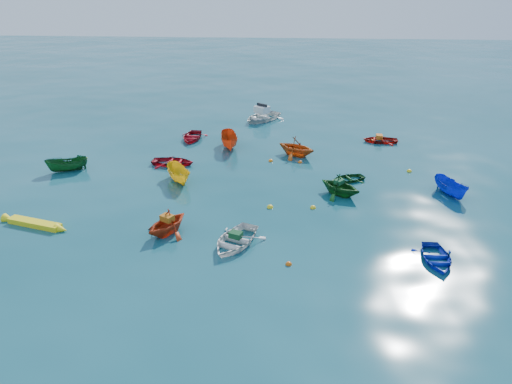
# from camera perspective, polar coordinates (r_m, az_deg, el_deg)

# --- Properties ---
(ground) EXTENTS (160.00, 160.00, 0.00)m
(ground) POSITION_cam_1_polar(r_m,az_deg,el_deg) (26.46, -0.73, -5.27)
(ground) COLOR #0A414A
(ground) RESTS_ON ground
(dinghy_white_near) EXTENTS (3.64, 4.18, 0.72)m
(dinghy_white_near) POSITION_cam_1_polar(r_m,az_deg,el_deg) (25.90, -2.41, -6.00)
(dinghy_white_near) COLOR silver
(dinghy_white_near) RESTS_ON ground
(dinghy_blue_se) EXTENTS (2.03, 2.83, 0.58)m
(dinghy_blue_se) POSITION_cam_1_polar(r_m,az_deg,el_deg) (26.04, 19.85, -7.43)
(dinghy_blue_se) COLOR #0D23AB
(dinghy_blue_se) RESTS_ON ground
(dinghy_orange_w) EXTENTS (3.40, 3.54, 1.43)m
(dinghy_orange_w) POSITION_cam_1_polar(r_m,az_deg,el_deg) (27.36, -10.06, -4.61)
(dinghy_orange_w) COLOR #BD3311
(dinghy_orange_w) RESTS_ON ground
(sampan_yellow_mid) EXTENTS (2.52, 3.27, 1.20)m
(sampan_yellow_mid) POSITION_cam_1_polar(r_m,az_deg,el_deg) (33.62, -8.74, 1.20)
(sampan_yellow_mid) COLOR gold
(sampan_yellow_mid) RESTS_ON ground
(dinghy_green_e) EXTENTS (2.87, 2.54, 0.49)m
(dinghy_green_e) POSITION_cam_1_polar(r_m,az_deg,el_deg) (33.94, 10.40, 1.30)
(dinghy_green_e) COLOR #0F4117
(dinghy_green_e) RESTS_ON ground
(dinghy_red_nw) EXTENTS (3.21, 2.41, 0.63)m
(dinghy_red_nw) POSITION_cam_1_polar(r_m,az_deg,el_deg) (36.60, -9.46, 3.11)
(dinghy_red_nw) COLOR #A50D19
(dinghy_red_nw) RESTS_ON ground
(sampan_orange_n) EXTENTS (1.92, 3.59, 1.32)m
(sampan_orange_n) POSITION_cam_1_polar(r_m,az_deg,el_deg) (39.65, -3.02, 5.11)
(sampan_orange_n) COLOR #C13E12
(sampan_orange_n) RESTS_ON ground
(dinghy_green_n) EXTENTS (3.65, 3.59, 1.45)m
(dinghy_green_n) POSITION_cam_1_polar(r_m,az_deg,el_deg) (31.74, 9.53, -0.31)
(dinghy_green_n) COLOR #124D17
(dinghy_green_n) RESTS_ON ground
(dinghy_red_ne) EXTENTS (2.85, 2.10, 0.57)m
(dinghy_red_ne) POSITION_cam_1_polar(r_m,az_deg,el_deg) (42.11, 13.98, 5.57)
(dinghy_red_ne) COLOR #A9150E
(dinghy_red_ne) RESTS_ON ground
(sampan_blue_far) EXTENTS (2.06, 3.09, 1.12)m
(sampan_blue_far) POSITION_cam_1_polar(r_m,az_deg,el_deg) (33.61, 21.25, -0.28)
(sampan_blue_far) COLOR #0F25BD
(sampan_blue_far) RESTS_ON ground
(dinghy_red_far) EXTENTS (2.41, 3.25, 0.65)m
(dinghy_red_far) POSITION_cam_1_polar(r_m,az_deg,el_deg) (41.87, -7.31, 6.00)
(dinghy_red_far) COLOR maroon
(dinghy_red_far) RESTS_ON ground
(dinghy_orange_far) EXTENTS (3.88, 3.74, 1.57)m
(dinghy_orange_far) POSITION_cam_1_polar(r_m,az_deg,el_deg) (38.00, 4.59, 4.18)
(dinghy_orange_far) COLOR #C45012
(dinghy_orange_far) RESTS_ON ground
(sampan_green_far) EXTENTS (3.03, 2.12, 1.10)m
(sampan_green_far) POSITION_cam_1_polar(r_m,az_deg,el_deg) (37.35, -20.69, 2.26)
(sampan_green_far) COLOR #10451B
(sampan_green_far) RESTS_ON ground
(kayak_yellow) EXTENTS (3.99, 1.64, 0.40)m
(kayak_yellow) POSITION_cam_1_polar(r_m,az_deg,el_deg) (30.21, -23.91, -3.56)
(kayak_yellow) COLOR yellow
(kayak_yellow) RESTS_ON ground
(motorboat_white) EXTENTS (4.93, 5.14, 1.47)m
(motorboat_white) POSITION_cam_1_polar(r_m,az_deg,el_deg) (46.89, 0.68, 8.22)
(motorboat_white) COLOR silver
(motorboat_white) RESTS_ON ground
(tarp_green_a) EXTENTS (0.77, 0.69, 0.31)m
(tarp_green_a) POSITION_cam_1_polar(r_m,az_deg,el_deg) (25.72, -2.33, -4.91)
(tarp_green_a) COLOR #114721
(tarp_green_a) RESTS_ON dinghy_white_near
(tarp_orange_a) EXTENTS (0.82, 0.76, 0.32)m
(tarp_orange_a) POSITION_cam_1_polar(r_m,az_deg,el_deg) (26.98, -10.12, -2.94)
(tarp_orange_a) COLOR #B35E12
(tarp_orange_a) RESTS_ON dinghy_orange_w
(tarp_green_b) EXTENTS (0.69, 0.71, 0.28)m
(tarp_green_b) POSITION_cam_1_polar(r_m,az_deg,el_deg) (31.45, 9.49, 1.17)
(tarp_green_b) COLOR #124A25
(tarp_green_b) RESTS_ON dinghy_green_n
(tarp_orange_b) EXTENTS (0.53, 0.68, 0.32)m
(tarp_orange_b) POSITION_cam_1_polar(r_m,az_deg,el_deg) (41.96, 13.91, 6.16)
(tarp_orange_b) COLOR orange
(tarp_orange_b) RESTS_ON dinghy_red_ne
(buoy_ye_a) EXTENTS (0.38, 0.38, 0.38)m
(buoy_ye_a) POSITION_cam_1_polar(r_m,az_deg,el_deg) (29.66, 1.62, -1.80)
(buoy_ye_a) COLOR yellow
(buoy_ye_a) RESTS_ON ground
(buoy_or_b) EXTENTS (0.31, 0.31, 0.31)m
(buoy_or_b) POSITION_cam_1_polar(r_m,az_deg,el_deg) (24.30, 3.75, -8.28)
(buoy_or_b) COLOR #D1550B
(buoy_or_b) RESTS_ON ground
(buoy_ye_b) EXTENTS (0.32, 0.32, 0.32)m
(buoy_ye_b) POSITION_cam_1_polar(r_m,az_deg,el_deg) (39.34, -18.93, 3.62)
(buoy_ye_b) COLOR yellow
(buoy_ye_b) RESTS_ON ground
(buoy_or_c) EXTENTS (0.33, 0.33, 0.33)m
(buoy_or_c) POSITION_cam_1_polar(r_m,az_deg,el_deg) (36.74, 1.69, 3.53)
(buoy_or_c) COLOR orange
(buoy_or_c) RESTS_ON ground
(buoy_ye_c) EXTENTS (0.35, 0.35, 0.35)m
(buoy_ye_c) POSITION_cam_1_polar(r_m,az_deg,el_deg) (29.79, 6.53, -1.84)
(buoy_ye_c) COLOR yellow
(buoy_ye_c) RESTS_ON ground
(buoy_or_d) EXTENTS (0.32, 0.32, 0.32)m
(buoy_or_d) POSITION_cam_1_polar(r_m,az_deg,el_deg) (36.60, 5.06, 3.36)
(buoy_or_d) COLOR #D6560B
(buoy_or_d) RESTS_ON ground
(buoy_ye_d) EXTENTS (0.30, 0.30, 0.30)m
(buoy_ye_d) POSITION_cam_1_polar(r_m,az_deg,el_deg) (41.14, -2.46, 5.85)
(buoy_ye_d) COLOR yellow
(buoy_ye_d) RESTS_ON ground
(buoy_or_e) EXTENTS (0.37, 0.37, 0.37)m
(buoy_or_e) POSITION_cam_1_polar(r_m,az_deg,el_deg) (42.08, 13.15, 5.65)
(buoy_or_e) COLOR #F15B0D
(buoy_or_e) RESTS_ON ground
(buoy_ye_e) EXTENTS (0.35, 0.35, 0.35)m
(buoy_ye_e) POSITION_cam_1_polar(r_m,az_deg,el_deg) (36.46, 17.11, 2.24)
(buoy_ye_e) COLOR yellow
(buoy_ye_e) RESTS_ON ground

